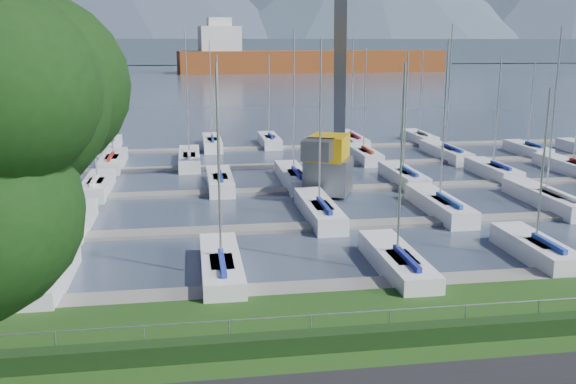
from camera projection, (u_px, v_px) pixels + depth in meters
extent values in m
cube|color=#404A5D|center=(200.00, 68.00, 274.06)|extent=(800.00, 540.00, 0.20)
cube|color=black|center=(340.00, 340.00, 23.40)|extent=(80.00, 0.70, 0.70)
cylinder|color=#9B9EA3|center=(337.00, 313.00, 23.59)|extent=(80.00, 0.04, 0.04)
cube|color=#415260|center=(197.00, 51.00, 339.93)|extent=(900.00, 80.00, 12.00)
cube|color=slate|center=(308.00, 289.00, 29.68)|extent=(90.00, 1.60, 0.25)
cube|color=slate|center=(278.00, 228.00, 39.30)|extent=(90.00, 1.60, 0.25)
cube|color=slate|center=(260.00, 191.00, 48.92)|extent=(90.00, 1.60, 0.25)
cube|color=slate|center=(248.00, 167.00, 58.54)|extent=(90.00, 1.60, 0.25)
cube|color=gray|center=(239.00, 149.00, 68.16)|extent=(90.00, 1.60, 0.25)
sphere|color=black|center=(12.00, 86.00, 15.90)|extent=(5.78, 5.78, 5.78)
cube|color=#5A5E62|center=(328.00, 175.00, 47.85)|extent=(4.23, 4.23, 2.60)
cube|color=#D09F0C|center=(329.00, 148.00, 47.36)|extent=(3.77, 4.17, 1.80)
cube|color=#55565D|center=(341.00, 23.00, 49.89)|extent=(3.72, 11.12, 19.89)
cube|color=#4E5155|center=(318.00, 150.00, 45.22)|extent=(2.73, 2.83, 1.40)
cube|color=brown|center=(313.00, 64.00, 237.35)|extent=(99.34, 25.22, 10.00)
cube|color=silver|center=(220.00, 44.00, 228.10)|extent=(15.00, 15.00, 12.00)
cube|color=silver|center=(219.00, 23.00, 226.50)|extent=(8.57, 8.57, 4.00)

